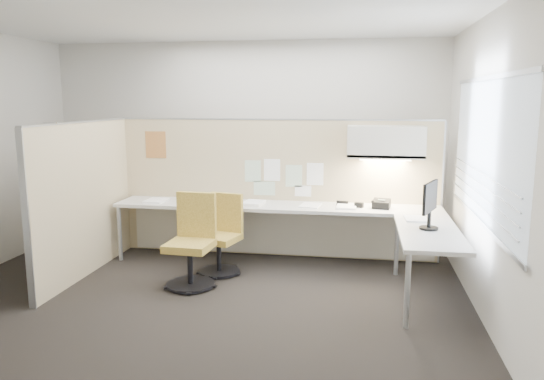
% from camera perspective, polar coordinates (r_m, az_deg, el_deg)
% --- Properties ---
extents(floor, '(5.50, 4.50, 0.01)m').
position_cam_1_polar(floor, '(5.66, -7.80, -11.22)').
color(floor, black).
rests_on(floor, ground).
extents(ceiling, '(5.50, 4.50, 0.01)m').
position_cam_1_polar(ceiling, '(5.35, -8.53, 18.18)').
color(ceiling, white).
rests_on(ceiling, wall_back).
extents(wall_back, '(5.50, 0.02, 2.80)m').
position_cam_1_polar(wall_back, '(7.49, -2.91, 5.06)').
color(wall_back, beige).
rests_on(wall_back, ground).
extents(wall_front, '(5.50, 0.02, 2.80)m').
position_cam_1_polar(wall_front, '(3.28, -20.13, -1.64)').
color(wall_front, beige).
rests_on(wall_front, ground).
extents(wall_right, '(0.02, 4.50, 2.80)m').
position_cam_1_polar(wall_right, '(5.20, 22.15, 2.27)').
color(wall_right, beige).
rests_on(wall_right, ground).
extents(window_pane, '(0.01, 2.80, 1.30)m').
position_cam_1_polar(window_pane, '(5.18, 21.99, 3.92)').
color(window_pane, '#8F9DA6').
rests_on(window_pane, wall_right).
extents(partition_back, '(4.10, 0.06, 1.75)m').
position_cam_1_polar(partition_back, '(6.82, 0.46, 0.15)').
color(partition_back, tan).
rests_on(partition_back, floor).
extents(partition_left, '(0.06, 2.20, 1.75)m').
position_cam_1_polar(partition_left, '(6.45, -19.46, -0.96)').
color(partition_left, tan).
rests_on(partition_left, floor).
extents(desk, '(4.00, 2.07, 0.73)m').
position_cam_1_polar(desk, '(6.36, 3.18, -3.07)').
color(desk, beige).
rests_on(desk, floor).
extents(overhead_bin, '(0.90, 0.36, 0.38)m').
position_cam_1_polar(overhead_bin, '(6.45, 12.14, 5.08)').
color(overhead_bin, beige).
rests_on(overhead_bin, partition_back).
extents(task_light_strip, '(0.60, 0.06, 0.02)m').
position_cam_1_polar(task_light_strip, '(6.47, 12.07, 3.22)').
color(task_light_strip, '#FFEABF').
rests_on(task_light_strip, overhead_bin).
extents(pinned_papers, '(1.01, 0.00, 0.47)m').
position_cam_1_polar(pinned_papers, '(6.75, 1.09, 1.41)').
color(pinned_papers, '#8CBF8C').
rests_on(pinned_papers, partition_back).
extents(poster, '(0.28, 0.00, 0.35)m').
position_cam_1_polar(poster, '(7.14, -12.40, 4.78)').
color(poster, orange).
rests_on(poster, partition_back).
extents(chair_left, '(0.52, 0.53, 0.99)m').
position_cam_1_polar(chair_left, '(5.83, -8.59, -5.75)').
color(chair_left, black).
rests_on(chair_left, floor).
extents(chair_right, '(0.52, 0.53, 0.91)m').
position_cam_1_polar(chair_right, '(6.23, -5.45, -5.04)').
color(chair_right, black).
rests_on(chair_right, floor).
extents(monitor, '(0.19, 0.43, 0.48)m').
position_cam_1_polar(monitor, '(5.47, 16.63, -1.27)').
color(monitor, black).
rests_on(monitor, desk).
extents(phone, '(0.24, 0.23, 0.12)m').
position_cam_1_polar(phone, '(6.43, 11.64, -1.48)').
color(phone, black).
rests_on(phone, desk).
extents(stapler, '(0.14, 0.06, 0.05)m').
position_cam_1_polar(stapler, '(6.55, 7.58, -1.39)').
color(stapler, black).
rests_on(stapler, desk).
extents(tape_dispenser, '(0.11, 0.09, 0.06)m').
position_cam_1_polar(tape_dispenser, '(6.43, 9.34, -1.60)').
color(tape_dispenser, black).
rests_on(tape_dispenser, desk).
extents(coat_hook, '(0.18, 0.48, 1.44)m').
position_cam_1_polar(coat_hook, '(5.92, -23.21, 3.10)').
color(coat_hook, silver).
rests_on(coat_hook, partition_left).
extents(paper_stack_0, '(0.24, 0.31, 0.03)m').
position_cam_1_polar(paper_stack_0, '(6.85, -12.37, -1.14)').
color(paper_stack_0, white).
rests_on(paper_stack_0, desk).
extents(paper_stack_1, '(0.29, 0.34, 0.02)m').
position_cam_1_polar(paper_stack_1, '(6.76, -7.93, -1.20)').
color(paper_stack_1, white).
rests_on(paper_stack_1, desk).
extents(paper_stack_2, '(0.27, 0.33, 0.04)m').
position_cam_1_polar(paper_stack_2, '(6.52, -1.98, -1.42)').
color(paper_stack_2, white).
rests_on(paper_stack_2, desk).
extents(paper_stack_3, '(0.27, 0.33, 0.01)m').
position_cam_1_polar(paper_stack_3, '(6.46, 4.16, -1.66)').
color(paper_stack_3, white).
rests_on(paper_stack_3, desk).
extents(paper_stack_4, '(0.24, 0.30, 0.02)m').
position_cam_1_polar(paper_stack_4, '(6.42, 8.02, -1.76)').
color(paper_stack_4, white).
rests_on(paper_stack_4, desk).
extents(paper_stack_5, '(0.24, 0.31, 0.02)m').
position_cam_1_polar(paper_stack_5, '(5.92, 15.19, -3.00)').
color(paper_stack_5, white).
rests_on(paper_stack_5, desk).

